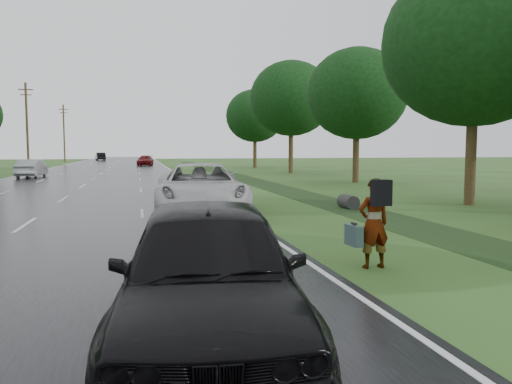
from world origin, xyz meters
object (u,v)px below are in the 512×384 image
object	(u,v)px
pedestrian	(373,222)
white_pickup	(200,189)
dark_sedan	(208,272)
silver_sedan	(32,168)

from	to	relation	value
pedestrian	white_pickup	xyz separation A→B (m)	(-2.39, 8.43, 0.03)
pedestrian	white_pickup	size ratio (longest dim) A/B	0.27
dark_sedan	white_pickup	bearing A→B (deg)	89.81
pedestrian	silver_sedan	xyz separation A→B (m)	(-12.85, 34.15, -0.15)
white_pickup	pedestrian	bearing A→B (deg)	-70.14
white_pickup	dark_sedan	bearing A→B (deg)	-92.43
white_pickup	dark_sedan	xyz separation A→B (m)	(-1.32, -11.64, -0.03)
pedestrian	silver_sedan	bearing A→B (deg)	-72.64
pedestrian	dark_sedan	xyz separation A→B (m)	(-3.71, -3.21, -0.00)
pedestrian	silver_sedan	world-z (taller)	pedestrian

